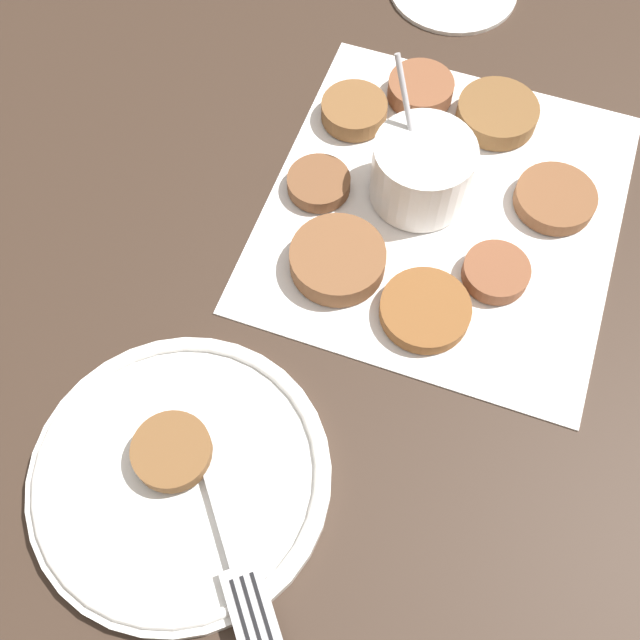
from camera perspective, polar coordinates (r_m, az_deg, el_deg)
The scene contains 14 objects.
ground_plane at distance 0.70m, azimuth 11.64°, elevation 8.77°, with size 4.00×4.00×0.00m, color #38281E.
napkin at distance 0.69m, azimuth 9.07°, elevation 8.43°, with size 0.34×0.31×0.00m.
sauce_bowl at distance 0.68m, azimuth 7.43°, elevation 11.15°, with size 0.10×0.09×0.12m.
fritter_0 at distance 0.71m, azimuth 17.17°, elevation 8.93°, with size 0.07×0.07×0.01m.
fritter_1 at distance 0.62m, azimuth 7.67°, elevation 0.86°, with size 0.08×0.08×0.01m.
fritter_2 at distance 0.64m, azimuth 1.01°, elevation 4.72°, with size 0.08×0.08×0.02m.
fritter_3 at distance 0.76m, azimuth 13.05°, elevation 15.16°, with size 0.08×0.08×0.02m.
fritter_4 at distance 0.65m, azimuth 12.92°, elevation 3.67°, with size 0.06×0.06×0.01m.
fritter_5 at distance 0.77m, azimuth 7.37°, elevation 17.11°, with size 0.06×0.06×0.02m.
fritter_6 at distance 0.74m, azimuth 2.32°, elevation 15.73°, with size 0.06×0.06×0.02m.
fritter_7 at distance 0.69m, azimuth -0.41°, elevation 10.48°, with size 0.06×0.06×0.01m.
serving_plate at distance 0.58m, azimuth -10.97°, elevation -11.42°, with size 0.23×0.23×0.02m.
fritter_on_plate at distance 0.57m, azimuth -11.58°, elevation -9.65°, with size 0.06×0.06×0.01m.
fork at distance 0.55m, azimuth -6.68°, elevation -17.86°, with size 0.16×0.14×0.00m.
Camera 1 is at (-0.43, -0.00, 0.56)m, focal length 42.00 mm.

